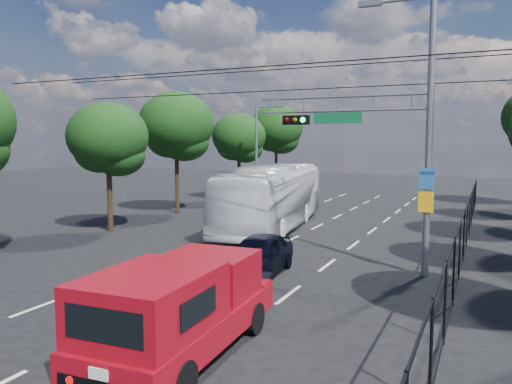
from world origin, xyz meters
The scene contains 14 objects.
ground centered at (0.00, 0.00, 0.00)m, with size 120.00×120.00×0.00m, color black.
lane_markings centered at (0.00, 14.00, 0.01)m, with size 6.12×38.00×0.01m.
signal_mast centered at (5.28, 7.99, 5.24)m, with size 6.43×0.39×9.50m.
streetlight_left centered at (-6.33, 22.00, 3.94)m, with size 2.09×0.22×7.08m.
utility_wires centered at (0.00, 8.83, 7.23)m, with size 22.00×5.04×0.74m.
fence_right centered at (7.60, 12.17, 1.03)m, with size 0.06×34.03×2.00m.
tree_left_b centered at (-9.18, 10.02, 4.58)m, with size 4.08×4.08×6.63m.
tree_left_c centered at (-9.78, 17.02, 5.40)m, with size 4.80×4.80×7.80m.
tree_left_d centered at (-9.38, 25.02, 4.72)m, with size 4.20×4.20×6.83m.
tree_left_e centered at (-9.58, 33.02, 5.53)m, with size 4.92×4.92×7.99m.
red_pickup centered at (2.51, -1.10, 1.15)m, with size 2.40×5.89×2.15m.
navy_hatchback centered at (1.22, 5.70, 0.71)m, with size 1.68×4.17×1.42m, color black.
white_bus centered at (-2.00, 14.43, 1.69)m, with size 2.83×12.10×3.37m, color silver.
white_van centered at (-5.50, 18.23, 0.68)m, with size 1.44×4.13×1.36m, color white.
Camera 1 is at (8.38, -9.83, 4.68)m, focal length 35.00 mm.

